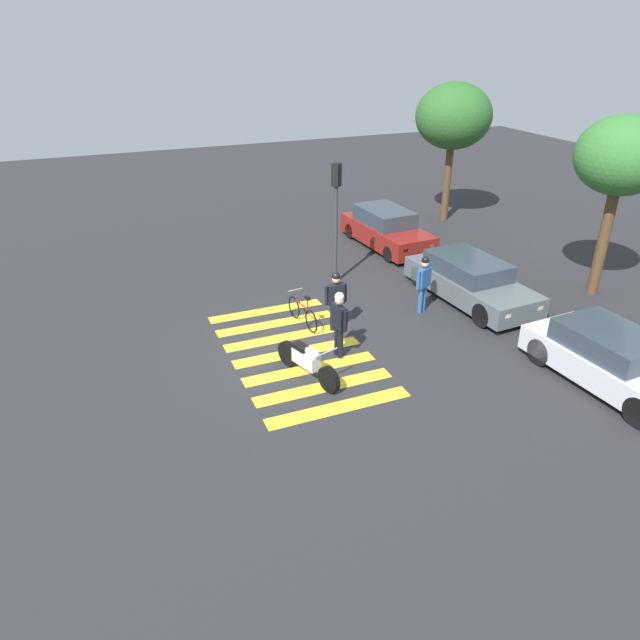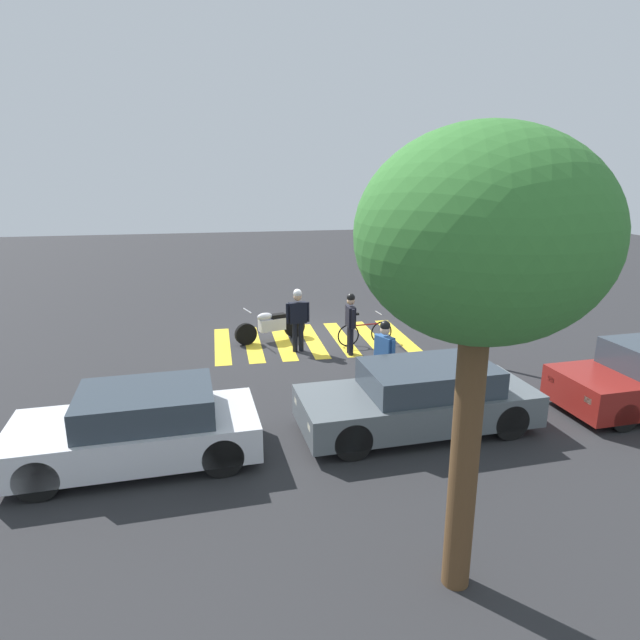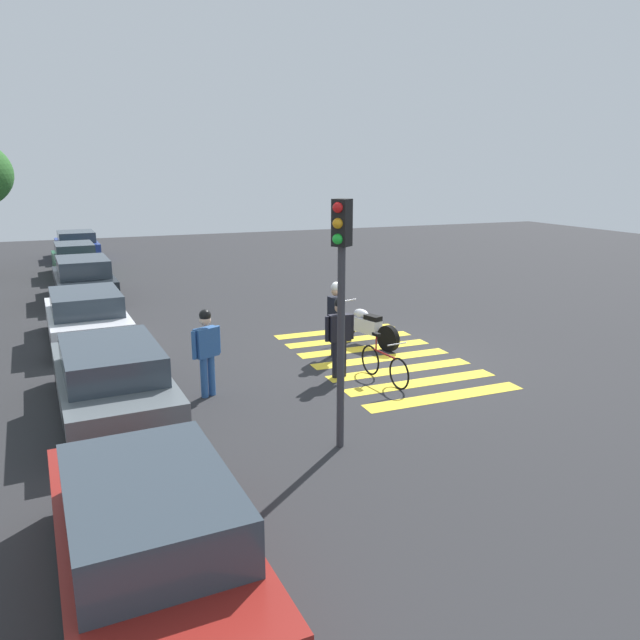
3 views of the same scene
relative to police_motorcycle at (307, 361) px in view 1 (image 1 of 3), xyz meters
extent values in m
plane|color=#2B2B2D|center=(-1.24, 0.20, -0.46)|extent=(60.00, 60.00, 0.00)
cylinder|color=black|center=(0.77, 0.24, -0.14)|extent=(0.66, 0.33, 0.65)
cylinder|color=black|center=(-0.75, -0.24, -0.14)|extent=(0.66, 0.33, 0.65)
cube|color=silver|center=(-0.04, -0.01, 0.04)|extent=(0.85, 0.51, 0.36)
ellipsoid|color=silver|center=(0.18, 0.06, 0.31)|extent=(0.53, 0.37, 0.24)
cube|color=black|center=(-0.23, -0.07, 0.28)|extent=(0.49, 0.36, 0.12)
cylinder|color=#A5A5AD|center=(0.69, 0.22, 0.56)|extent=(0.22, 0.60, 0.04)
torus|color=black|center=(-3.21, 0.84, -0.13)|extent=(0.66, 0.12, 0.67)
torus|color=black|center=(-2.17, 0.96, -0.13)|extent=(0.66, 0.12, 0.67)
cylinder|color=maroon|center=(-2.69, 0.90, 0.15)|extent=(0.82, 0.14, 0.04)
cylinder|color=maroon|center=(-2.37, 0.94, 0.32)|extent=(0.04, 0.04, 0.34)
cube|color=black|center=(-2.37, 0.94, 0.50)|extent=(0.21, 0.12, 0.06)
cylinder|color=#99999E|center=(-3.10, 0.85, 0.47)|extent=(0.08, 0.46, 0.03)
cylinder|color=black|center=(-2.05, 1.74, -0.06)|extent=(0.14, 0.14, 0.81)
cylinder|color=black|center=(-2.05, 1.56, -0.06)|extent=(0.14, 0.14, 0.81)
cube|color=black|center=(-2.05, 1.65, 0.64)|extent=(0.20, 0.47, 0.57)
sphere|color=tan|center=(-2.05, 1.65, 1.07)|extent=(0.22, 0.22, 0.22)
cylinder|color=black|center=(-2.05, 1.94, 0.64)|extent=(0.09, 0.09, 0.55)
cylinder|color=black|center=(-2.05, 1.37, 0.64)|extent=(0.09, 0.09, 0.55)
sphere|color=black|center=(-2.05, 1.65, 1.17)|extent=(0.23, 0.23, 0.23)
cylinder|color=black|center=(-0.57, 1.14, -0.04)|extent=(0.14, 0.14, 0.84)
cylinder|color=black|center=(-0.74, 1.12, -0.04)|extent=(0.14, 0.14, 0.84)
cube|color=black|center=(-0.66, 1.13, 0.68)|extent=(0.51, 0.26, 0.60)
sphere|color=tan|center=(-0.66, 1.13, 1.13)|extent=(0.23, 0.23, 0.23)
cylinder|color=black|center=(-0.36, 1.16, 0.68)|extent=(0.09, 0.09, 0.57)
cylinder|color=black|center=(-0.95, 1.09, 0.68)|extent=(0.09, 0.09, 0.57)
sphere|color=white|center=(-0.66, 1.13, 1.23)|extent=(0.24, 0.24, 0.24)
cylinder|color=#2D5999|center=(-2.08, 4.44, -0.05)|extent=(0.14, 0.14, 0.82)
cylinder|color=#2D5999|center=(-2.16, 4.60, -0.05)|extent=(0.14, 0.14, 0.82)
cube|color=#2D5999|center=(-2.12, 4.52, 0.64)|extent=(0.38, 0.52, 0.58)
sphere|color=beige|center=(-2.12, 4.52, 1.08)|extent=(0.22, 0.22, 0.22)
cylinder|color=#2D5999|center=(-2.00, 4.26, 0.64)|extent=(0.09, 0.09, 0.55)
cylinder|color=#2D5999|center=(-2.24, 4.78, 0.64)|extent=(0.09, 0.09, 0.55)
sphere|color=black|center=(-2.12, 4.52, 1.18)|extent=(0.23, 0.23, 0.23)
cube|color=yellow|center=(-3.94, 0.20, -0.46)|extent=(0.45, 3.48, 0.01)
cube|color=yellow|center=(-3.04, 0.20, -0.46)|extent=(0.45, 3.48, 0.01)
cube|color=yellow|center=(-2.14, 0.20, -0.46)|extent=(0.45, 3.48, 0.01)
cube|color=yellow|center=(-1.24, 0.20, -0.46)|extent=(0.45, 3.48, 0.01)
cube|color=yellow|center=(-0.34, 0.20, -0.46)|extent=(0.45, 3.48, 0.01)
cube|color=yellow|center=(0.56, 0.20, -0.46)|extent=(0.45, 3.48, 0.01)
cube|color=yellow|center=(1.46, 0.20, -0.46)|extent=(0.45, 3.48, 0.01)
cylinder|color=black|center=(-6.23, 7.15, -0.16)|extent=(0.62, 0.25, 0.60)
cylinder|color=black|center=(-6.15, 5.62, -0.16)|extent=(0.62, 0.25, 0.60)
cylinder|color=black|center=(-9.20, 6.98, -0.16)|extent=(0.62, 0.25, 0.60)
cylinder|color=black|center=(-9.12, 5.46, -0.16)|extent=(0.62, 0.25, 0.60)
cube|color=maroon|center=(-7.67, 6.30, 0.06)|extent=(4.46, 1.99, 0.72)
cube|color=#333D47|center=(-7.89, 6.29, 0.71)|extent=(2.44, 1.67, 0.58)
cube|color=#F2EDCC|center=(-5.56, 6.98, 0.17)|extent=(0.09, 0.20, 0.12)
cube|color=#F2EDCC|center=(-5.50, 5.87, 0.17)|extent=(0.09, 0.20, 0.12)
cylinder|color=black|center=(-0.71, 7.21, -0.10)|extent=(0.73, 0.26, 0.72)
cylinder|color=black|center=(-0.61, 5.61, -0.10)|extent=(0.73, 0.26, 0.72)
cylinder|color=black|center=(-3.86, 7.03, -0.10)|extent=(0.73, 0.26, 0.72)
cylinder|color=black|center=(-3.77, 5.43, -0.10)|extent=(0.73, 0.26, 0.72)
cube|color=slate|center=(-2.24, 6.32, 0.05)|extent=(4.74, 2.09, 0.63)
cube|color=#333D47|center=(-2.47, 6.31, 0.62)|extent=(2.60, 1.75, 0.51)
cube|color=#F2EDCC|center=(0.01, 7.03, 0.14)|extent=(0.09, 0.20, 0.12)
cube|color=#F2EDCC|center=(0.08, 5.86, 0.14)|extent=(0.09, 0.20, 0.12)
cylinder|color=black|center=(4.52, 5.85, -0.11)|extent=(0.72, 0.26, 0.71)
cylinder|color=black|center=(1.57, 7.32, -0.11)|extent=(0.72, 0.26, 0.71)
cylinder|color=black|center=(1.66, 5.68, -0.11)|extent=(0.72, 0.26, 0.71)
cube|color=silver|center=(3.04, 6.58, 0.05)|extent=(4.31, 2.09, 0.63)
cube|color=#333D47|center=(2.83, 6.57, 0.63)|extent=(2.36, 1.76, 0.53)
cylinder|color=#38383D|center=(-5.17, 3.02, 1.16)|extent=(0.12, 0.12, 3.25)
cube|color=black|center=(-5.17, 3.02, 3.14)|extent=(0.34, 0.34, 0.70)
sphere|color=red|center=(-5.25, 3.12, 3.37)|extent=(0.16, 0.16, 0.16)
sphere|color=orange|center=(-5.25, 3.12, 3.14)|extent=(0.16, 0.16, 0.16)
sphere|color=green|center=(-5.25, 3.12, 2.91)|extent=(0.16, 0.16, 0.16)
cylinder|color=brown|center=(-9.86, 10.37, 1.15)|extent=(0.31, 0.31, 3.22)
ellipsoid|color=#2D6628|center=(-9.86, 10.37, 3.94)|extent=(3.14, 3.14, 2.67)
cylinder|color=brown|center=(-1.24, 10.37, 1.20)|extent=(0.34, 0.34, 3.33)
ellipsoid|color=#387A33|center=(-1.24, 10.37, 3.89)|extent=(2.71, 2.71, 2.30)
camera|label=1|loc=(11.30, -4.34, 7.23)|focal=32.64mm
camera|label=2|loc=(1.50, 15.64, 4.55)|focal=30.44mm
camera|label=3|loc=(-13.53, 6.77, 3.92)|focal=34.33mm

